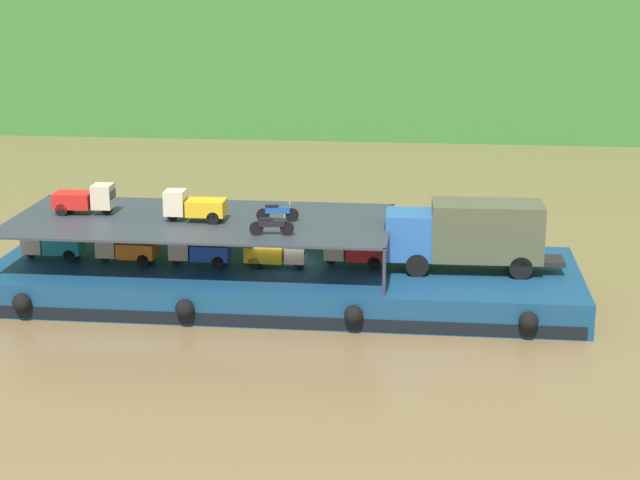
{
  "coord_description": "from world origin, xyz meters",
  "views": [
    {
      "loc": [
        6.54,
        -44.47,
        14.91
      ],
      "look_at": [
        1.62,
        0.0,
        2.7
      ],
      "focal_mm": 58.32,
      "sensor_mm": 36.0,
      "label": 1
    }
  ],
  "objects_px": {
    "mini_truck_lower_aft": "(126,248)",
    "mini_truck_lower_mid": "(199,250)",
    "mini_truck_lower_fore": "(277,252)",
    "cargo_barge": "(284,281)",
    "mini_truck_upper_mid": "(194,206)",
    "mini_truck_upper_stern": "(85,199)",
    "motorcycle_upper_port": "(271,225)",
    "covered_lorry": "(469,234)",
    "motorcycle_upper_centre": "(277,212)",
    "mini_truck_lower_stern": "(52,244)",
    "mini_truck_lower_bow": "(353,250)"
  },
  "relations": [
    {
      "from": "cargo_barge",
      "to": "covered_lorry",
      "type": "xyz_separation_m",
      "value": [
        8.19,
        -0.0,
        2.44
      ]
    },
    {
      "from": "mini_truck_upper_mid",
      "to": "motorcycle_upper_centre",
      "type": "height_order",
      "value": "mini_truck_upper_mid"
    },
    {
      "from": "cargo_barge",
      "to": "mini_truck_lower_stern",
      "type": "distance_m",
      "value": 10.87
    },
    {
      "from": "mini_truck_upper_stern",
      "to": "mini_truck_upper_mid",
      "type": "bearing_deg",
      "value": -8.71
    },
    {
      "from": "mini_truck_upper_stern",
      "to": "mini_truck_lower_aft",
      "type": "bearing_deg",
      "value": -24.12
    },
    {
      "from": "mini_truck_upper_stern",
      "to": "motorcycle_upper_port",
      "type": "bearing_deg",
      "value": -17.71
    },
    {
      "from": "mini_truck_lower_mid",
      "to": "mini_truck_lower_bow",
      "type": "distance_m",
      "value": 6.96
    },
    {
      "from": "mini_truck_lower_mid",
      "to": "mini_truck_lower_fore",
      "type": "relative_size",
      "value": 0.99
    },
    {
      "from": "motorcycle_upper_port",
      "to": "motorcycle_upper_centre",
      "type": "bearing_deg",
      "value": 92.65
    },
    {
      "from": "mini_truck_lower_mid",
      "to": "mini_truck_lower_aft",
      "type": "bearing_deg",
      "value": -179.44
    },
    {
      "from": "mini_truck_lower_fore",
      "to": "mini_truck_upper_mid",
      "type": "distance_m",
      "value": 4.26
    },
    {
      "from": "mini_truck_lower_mid",
      "to": "mini_truck_lower_bow",
      "type": "xyz_separation_m",
      "value": [
        6.93,
        0.73,
        0.0
      ]
    },
    {
      "from": "mini_truck_lower_bow",
      "to": "mini_truck_upper_mid",
      "type": "height_order",
      "value": "mini_truck_upper_mid"
    },
    {
      "from": "mini_truck_lower_mid",
      "to": "cargo_barge",
      "type": "bearing_deg",
      "value": 5.23
    },
    {
      "from": "cargo_barge",
      "to": "covered_lorry",
      "type": "distance_m",
      "value": 8.54
    },
    {
      "from": "cargo_barge",
      "to": "mini_truck_upper_mid",
      "type": "distance_m",
      "value": 5.29
    },
    {
      "from": "cargo_barge",
      "to": "mini_truck_lower_fore",
      "type": "height_order",
      "value": "mini_truck_lower_fore"
    },
    {
      "from": "cargo_barge",
      "to": "mini_truck_lower_mid",
      "type": "relative_size",
      "value": 9.56
    },
    {
      "from": "covered_lorry",
      "to": "mini_truck_lower_aft",
      "type": "height_order",
      "value": "covered_lorry"
    },
    {
      "from": "cargo_barge",
      "to": "mini_truck_lower_fore",
      "type": "xyz_separation_m",
      "value": [
        -0.26,
        -0.35,
        1.44
      ]
    },
    {
      "from": "cargo_barge",
      "to": "mini_truck_lower_mid",
      "type": "xyz_separation_m",
      "value": [
        -3.84,
        -0.35,
        1.44
      ]
    },
    {
      "from": "mini_truck_lower_aft",
      "to": "mini_truck_lower_mid",
      "type": "distance_m",
      "value": 3.36
    },
    {
      "from": "covered_lorry",
      "to": "motorcycle_upper_centre",
      "type": "height_order",
      "value": "covered_lorry"
    },
    {
      "from": "mini_truck_lower_aft",
      "to": "mini_truck_lower_fore",
      "type": "height_order",
      "value": "same"
    },
    {
      "from": "mini_truck_upper_stern",
      "to": "motorcycle_upper_centre",
      "type": "distance_m",
      "value": 9.0
    },
    {
      "from": "mini_truck_lower_bow",
      "to": "mini_truck_upper_stern",
      "type": "height_order",
      "value": "mini_truck_upper_stern"
    },
    {
      "from": "mini_truck_upper_stern",
      "to": "motorcycle_upper_port",
      "type": "relative_size",
      "value": 1.46
    },
    {
      "from": "mini_truck_lower_mid",
      "to": "mini_truck_lower_bow",
      "type": "bearing_deg",
      "value": 6.0
    },
    {
      "from": "covered_lorry",
      "to": "motorcycle_upper_port",
      "type": "bearing_deg",
      "value": -164.35
    },
    {
      "from": "mini_truck_lower_fore",
      "to": "mini_truck_lower_mid",
      "type": "bearing_deg",
      "value": -179.91
    },
    {
      "from": "mini_truck_lower_stern",
      "to": "mini_truck_lower_fore",
      "type": "height_order",
      "value": "same"
    },
    {
      "from": "mini_truck_lower_mid",
      "to": "motorcycle_upper_centre",
      "type": "relative_size",
      "value": 1.45
    },
    {
      "from": "motorcycle_upper_centre",
      "to": "mini_truck_lower_mid",
      "type": "bearing_deg",
      "value": -173.78
    },
    {
      "from": "mini_truck_lower_mid",
      "to": "mini_truck_lower_fore",
      "type": "xyz_separation_m",
      "value": [
        3.58,
        0.01,
        0.0
      ]
    },
    {
      "from": "mini_truck_upper_mid",
      "to": "mini_truck_lower_fore",
      "type": "bearing_deg",
      "value": -1.36
    },
    {
      "from": "mini_truck_lower_aft",
      "to": "mini_truck_upper_mid",
      "type": "distance_m",
      "value": 3.76
    },
    {
      "from": "covered_lorry",
      "to": "motorcycle_upper_port",
      "type": "height_order",
      "value": "covered_lorry"
    },
    {
      "from": "cargo_barge",
      "to": "mini_truck_lower_aft",
      "type": "xyz_separation_m",
      "value": [
        -7.2,
        -0.38,
        1.44
      ]
    },
    {
      "from": "cargo_barge",
      "to": "motorcycle_upper_port",
      "type": "relative_size",
      "value": 13.87
    },
    {
      "from": "mini_truck_lower_aft",
      "to": "motorcycle_upper_port",
      "type": "xyz_separation_m",
      "value": [
        7.0,
        -1.97,
        1.74
      ]
    },
    {
      "from": "mini_truck_lower_stern",
      "to": "mini_truck_upper_mid",
      "type": "xyz_separation_m",
      "value": [
        6.76,
        -0.15,
        2.0
      ]
    },
    {
      "from": "mini_truck_lower_stern",
      "to": "mini_truck_lower_bow",
      "type": "bearing_deg",
      "value": 2.02
    },
    {
      "from": "cargo_barge",
      "to": "mini_truck_lower_mid",
      "type": "height_order",
      "value": "mini_truck_lower_mid"
    },
    {
      "from": "mini_truck_lower_aft",
      "to": "mini_truck_lower_fore",
      "type": "distance_m",
      "value": 6.94
    },
    {
      "from": "motorcycle_upper_port",
      "to": "covered_lorry",
      "type": "bearing_deg",
      "value": 15.65
    },
    {
      "from": "cargo_barge",
      "to": "mini_truck_lower_stern",
      "type": "relative_size",
      "value": 9.45
    },
    {
      "from": "mini_truck_lower_stern",
      "to": "mini_truck_lower_mid",
      "type": "xyz_separation_m",
      "value": [
        6.94,
        -0.24,
        0.0
      ]
    },
    {
      "from": "mini_truck_upper_stern",
      "to": "motorcycle_upper_centre",
      "type": "height_order",
      "value": "mini_truck_upper_stern"
    },
    {
      "from": "mini_truck_lower_fore",
      "to": "motorcycle_upper_centre",
      "type": "relative_size",
      "value": 1.46
    },
    {
      "from": "cargo_barge",
      "to": "mini_truck_lower_bow",
      "type": "height_order",
      "value": "mini_truck_lower_bow"
    }
  ]
}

